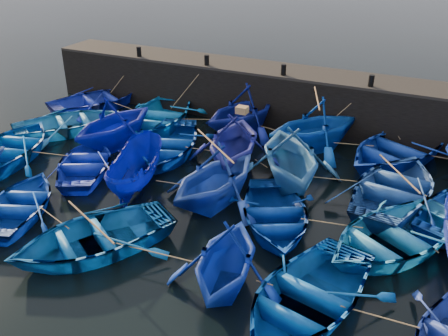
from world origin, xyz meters
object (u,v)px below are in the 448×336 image
at_px(boat_8, 167,144).
at_px(wooden_crate, 242,110).
at_px(boat_0, 97,100).
at_px(boat_13, 11,147).

xyz_separation_m(boat_8, wooden_crate, (3.41, 0.16, 2.02)).
distance_m(boat_0, boat_8, 7.17).
relative_size(boat_8, wooden_crate, 11.88).
bearing_deg(boat_8, wooden_crate, -14.59).
distance_m(boat_0, wooden_crate, 10.46).
bearing_deg(boat_0, boat_8, -177.83).
xyz_separation_m(boat_0, boat_8, (6.35, -3.32, 0.01)).
height_order(boat_8, boat_13, boat_13).
xyz_separation_m(boat_13, wooden_crate, (9.12, 3.33, 2.00)).
bearing_deg(boat_13, boat_0, -99.03).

